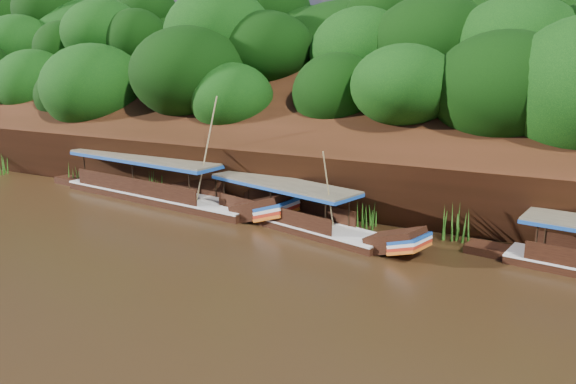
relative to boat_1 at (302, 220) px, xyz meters
name	(u,v)px	position (x,y,z in m)	size (l,w,h in m)	color
ground	(256,281)	(1.41, -7.12, -0.53)	(160.00, 160.00, 0.00)	black
riverbank	(412,152)	(1.40, 15.61, 1.36)	(120.00, 30.06, 19.40)	black
boat_1	(302,220)	(0.00, 0.00, 0.00)	(13.49, 5.28, 5.03)	black
boat_2	(168,192)	(-9.91, 1.12, 0.10)	(17.67, 4.36, 7.25)	black
reeds	(303,201)	(-1.11, 2.28, 0.34)	(49.50, 2.55, 2.06)	#2E681A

